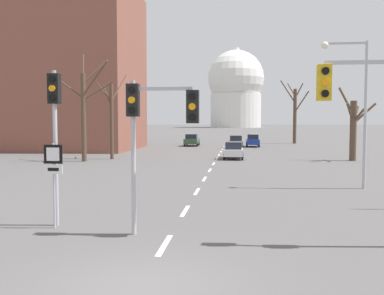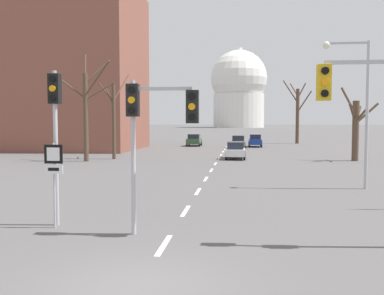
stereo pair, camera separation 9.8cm
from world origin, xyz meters
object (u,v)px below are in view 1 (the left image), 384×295
Objects in this scene: sedan_near_right at (234,150)px; traffic_signal_near_right at (369,100)px; traffic_signal_centre_tall at (154,118)px; traffic_signal_near_left at (55,118)px; route_sign_post at (54,170)px; street_lamp_right at (356,97)px; sedan_near_left at (253,140)px; sedan_mid_centre at (236,142)px; sedan_far_left at (192,140)px.

traffic_signal_near_right is at bearing -81.56° from sedan_near_right.
sedan_near_right is at bearing 85.65° from traffic_signal_centre_tall.
traffic_signal_near_left is 1.68m from route_sign_post.
traffic_signal_near_left reaches higher than sedan_near_right.
street_lamp_right reaches higher than traffic_signal_centre_tall.
sedan_near_left reaches higher than sedan_near_right.
traffic_signal_near_right is 27.06m from sedan_near_right.
traffic_signal_centre_tall is 1.19× the size of sedan_mid_centre.
traffic_signal_near_left is 14.78m from street_lamp_right.
traffic_signal_centre_tall reaches higher than sedan_far_left.
traffic_signal_centre_tall is 45.74m from sedan_far_left.
sedan_mid_centre is at bearing 89.68° from sedan_near_right.
traffic_signal_near_right is (9.34, -1.32, 0.46)m from traffic_signal_near_left.
sedan_near_left is (-1.67, 45.00, -3.11)m from traffic_signal_near_right.
traffic_signal_centre_tall is 1.10× the size of sedan_near_left.
route_sign_post is (0.08, -0.35, -1.64)m from traffic_signal_near_left.
traffic_signal_centre_tall is 26.29m from sedan_near_right.
traffic_signal_centre_tall is at bearing -95.47° from sedan_near_left.
traffic_signal_near_right is 0.71× the size of street_lamp_right.
street_lamp_right is at bearing 77.13° from traffic_signal_near_right.
sedan_mid_centre reaches higher than sedan_near_right.
traffic_signal_centre_tall reaches higher than route_sign_post.
sedan_far_left is at bearing 90.69° from traffic_signal_near_left.
street_lamp_right is at bearing 49.72° from traffic_signal_centre_tall.
street_lamp_right is 37.94m from sedan_far_left.
traffic_signal_near_right is at bearing -102.87° from street_lamp_right.
sedan_near_right is (5.40, 25.26, -2.72)m from traffic_signal_near_left.
sedan_mid_centre is at bearing 95.21° from traffic_signal_near_right.
sedan_far_left is (-0.54, 44.68, -2.68)m from traffic_signal_near_left.
traffic_signal_near_right is 10.57m from street_lamp_right.
sedan_near_left is at bearing 84.53° from traffic_signal_centre_tall.
traffic_signal_near_left reaches higher than sedan_mid_centre.
traffic_signal_near_left is at bearing -142.53° from street_lamp_right.
sedan_near_left is at bearing 51.26° from sedan_mid_centre.
sedan_mid_centre is (5.49, 40.95, -2.70)m from traffic_signal_near_left.
sedan_near_left reaches higher than sedan_mid_centre.
traffic_signal_near_right is at bearing -77.88° from sedan_far_left.
sedan_mid_centre is 0.94× the size of sedan_far_left.
traffic_signal_near_left is 0.68× the size of street_lamp_right.
traffic_signal_near_left is at bearing 171.94° from traffic_signal_near_right.
traffic_signal_near_left is 1.85× the size of route_sign_post.
traffic_signal_near_right reaches higher than traffic_signal_near_left.
traffic_signal_near_left is 1.31× the size of sedan_near_right.
traffic_signal_centre_tall is at bearing -94.35° from sedan_near_right.
route_sign_post is 0.70× the size of sedan_mid_centre.
traffic_signal_near_right is 1.24× the size of sedan_near_left.
sedan_near_right is 20.31m from sedan_far_left.
traffic_signal_centre_tall is (3.41, -0.81, -0.02)m from traffic_signal_near_left.
street_lamp_right is 35.14m from sedan_near_left.
sedan_mid_centre is at bearing -31.81° from sedan_far_left.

